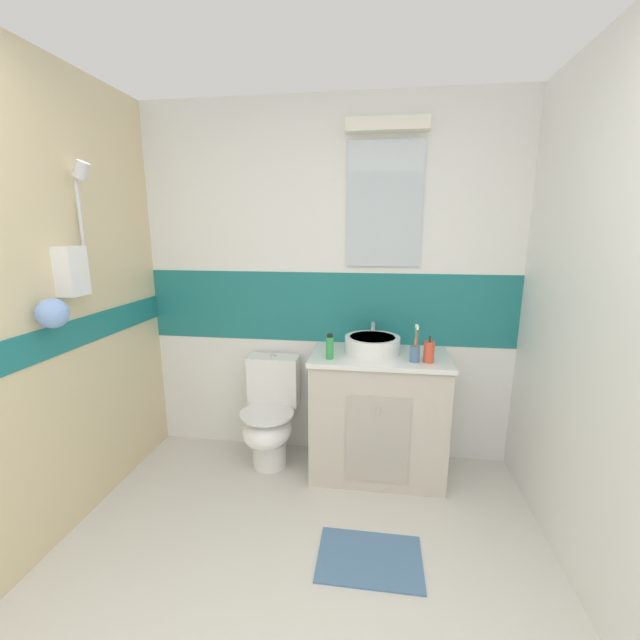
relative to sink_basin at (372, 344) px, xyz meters
The scene contains 10 objects.
ground_plane 1.39m from the sink_basin, 108.45° to the right, with size 3.20×3.48×0.04m, color beige.
wall_back_tiled 0.55m from the sink_basin, 140.87° to the left, with size 3.20×0.20×2.50m.
wall_left_shower_alcove 1.97m from the sink_basin, 149.62° to the right, with size 0.27×3.48×2.50m.
vanity_cabinet 0.49m from the sink_basin, 33.36° to the right, with size 0.89×0.52×0.85m.
sink_basin is the anchor object (origin of this frame).
toilet 0.89m from the sink_basin, behind, with size 0.37×0.50×0.77m.
toothbrush_cup 0.31m from the sink_basin, 31.94° to the right, with size 0.06×0.06×0.23m.
soap_dispenser 0.38m from the sink_basin, 25.41° to the right, with size 0.06×0.06×0.17m.
deodorant_spray_can 0.32m from the sink_basin, 145.71° to the right, with size 0.05×0.05×0.16m.
bath_mat 1.22m from the sink_basin, 88.27° to the right, with size 0.53×0.37×0.01m, color #4C7299.
Camera 1 is at (0.35, -0.40, 1.64)m, focal length 22.69 mm.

